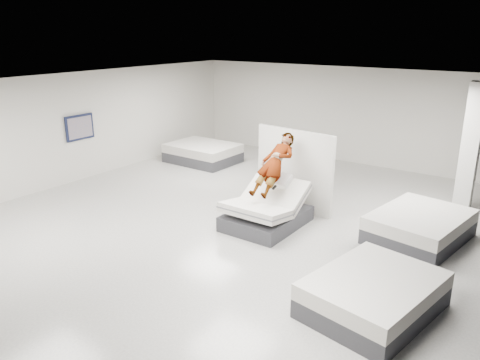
{
  "coord_description": "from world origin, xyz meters",
  "views": [
    {
      "loc": [
        5.82,
        -7.9,
        4.37
      ],
      "look_at": [
        -0.2,
        0.62,
        1.0
      ],
      "focal_mm": 35.0,
      "sensor_mm": 36.0,
      "label": 1
    }
  ],
  "objects": [
    {
      "name": "column",
      "position": [
        4.0,
        4.5,
        1.6
      ],
      "size": [
        0.4,
        0.4,
        3.2
      ],
      "primitive_type": "cube",
      "color": "white",
      "rests_on": "floor"
    },
    {
      "name": "flat_bed_right_near",
      "position": [
        3.77,
        -1.28,
        0.3
      ],
      "size": [
        2.0,
        2.44,
        0.6
      ],
      "color": "#35363A",
      "rests_on": "floor"
    },
    {
      "name": "room",
      "position": [
        0.0,
        0.0,
        1.6
      ],
      "size": [
        14.0,
        14.04,
        3.2
      ],
      "color": "beige",
      "rests_on": "ground"
    },
    {
      "name": "remote",
      "position": [
        0.73,
        0.64,
        0.99
      ],
      "size": [
        0.05,
        0.14,
        0.08
      ],
      "primitive_type": "cube",
      "rotation": [
        0.35,
        0.0,
        -0.01
      ],
      "color": "black",
      "rests_on": "person"
    },
    {
      "name": "flat_bed_left_far",
      "position": [
        -4.21,
        4.08,
        0.31
      ],
      "size": [
        2.3,
        1.74,
        0.62
      ],
      "color": "#35363A",
      "rests_on": "floor"
    },
    {
      "name": "divider_panel",
      "position": [
        0.46,
        2.03,
        1.02
      ],
      "size": [
        2.23,
        0.36,
        2.03
      ],
      "primitive_type": "cube",
      "rotation": [
        0.0,
        0.0,
        -0.12
      ],
      "color": "silver",
      "rests_on": "floor"
    },
    {
      "name": "flat_bed_right_far",
      "position": [
        3.62,
        1.96,
        0.3
      ],
      "size": [
        1.99,
        2.45,
        0.61
      ],
      "color": "#35363A",
      "rests_on": "floor"
    },
    {
      "name": "wall_poster",
      "position": [
        -5.93,
        0.5,
        1.6
      ],
      "size": [
        0.06,
        0.95,
        0.75
      ],
      "color": "black",
      "rests_on": "wall_left"
    },
    {
      "name": "person",
      "position": [
        0.51,
        0.99,
        1.22
      ],
      "size": [
        0.67,
        1.5,
        1.65
      ],
      "primitive_type": "imported",
      "rotation": [
        0.71,
        0.0,
        -0.01
      ],
      "color": "slate",
      "rests_on": "hero_bed"
    },
    {
      "name": "hero_bed",
      "position": [
        0.51,
        0.68,
        0.36
      ],
      "size": [
        1.49,
        1.96,
        1.14
      ],
      "color": "#35363A",
      "rests_on": "floor"
    }
  ]
}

